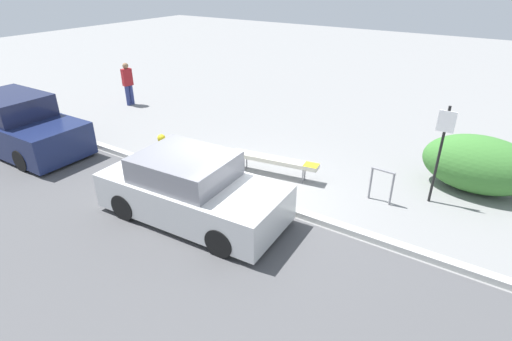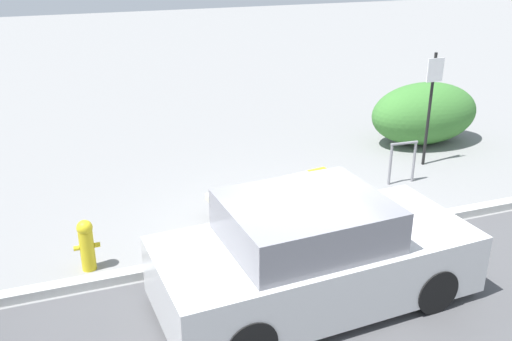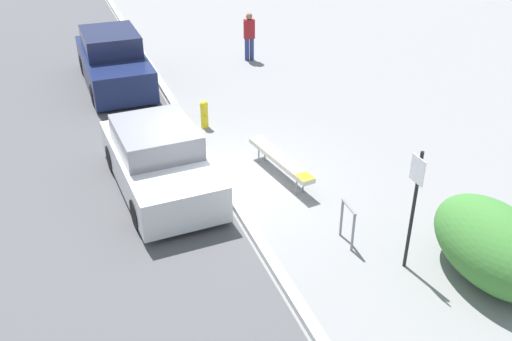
% 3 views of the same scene
% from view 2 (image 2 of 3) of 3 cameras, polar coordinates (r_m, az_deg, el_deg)
% --- Properties ---
extents(ground_plane, '(60.00, 60.00, 0.00)m').
position_cam_2_polar(ground_plane, '(8.75, 4.47, -7.58)').
color(ground_plane, gray).
extents(curb, '(60.00, 0.20, 0.13)m').
position_cam_2_polar(curb, '(8.71, 4.49, -7.21)').
color(curb, '#B7B7B2').
rests_on(curb, ground_plane).
extents(bench, '(2.37, 0.67, 0.51)m').
position_cam_2_polar(bench, '(9.66, 1.67, -1.54)').
color(bench, gray).
rests_on(bench, ground_plane).
extents(bike_rack, '(0.55, 0.08, 0.83)m').
position_cam_2_polar(bike_rack, '(11.03, 14.46, 1.20)').
color(bike_rack, gray).
rests_on(bike_rack, ground_plane).
extents(sign_post, '(0.36, 0.08, 2.30)m').
position_cam_2_polar(sign_post, '(11.81, 17.10, 6.83)').
color(sign_post, black).
rests_on(sign_post, ground_plane).
extents(fire_hydrant, '(0.36, 0.22, 0.77)m').
position_cam_2_polar(fire_hydrant, '(8.31, -16.59, -7.01)').
color(fire_hydrant, gold).
rests_on(fire_hydrant, ground_plane).
extents(shrub_hedge, '(2.56, 1.50, 1.38)m').
position_cam_2_polar(shrub_hedge, '(13.33, 16.50, 5.50)').
color(shrub_hedge, '#3D7A33').
rests_on(shrub_hedge, ground_plane).
extents(parked_car_near, '(4.11, 1.99, 1.43)m').
position_cam_2_polar(parked_car_near, '(7.26, 5.73, -8.45)').
color(parked_car_near, black).
rests_on(parked_car_near, ground_plane).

